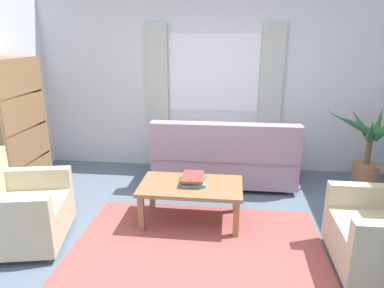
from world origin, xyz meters
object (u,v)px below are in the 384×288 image
object	(u,v)px
book_stack_on_table	(193,179)
potted_plant	(368,152)
couch	(224,159)
bookshelf	(20,127)
armchair_left	(14,210)
coffee_table	(191,189)

from	to	relation	value
book_stack_on_table	potted_plant	world-z (taller)	potted_plant
book_stack_on_table	potted_plant	size ratio (longest dim) A/B	0.30
couch	bookshelf	xyz separation A→B (m)	(-2.55, -0.54, 0.51)
armchair_left	coffee_table	distance (m)	1.76
armchair_left	coffee_table	xyz separation A→B (m)	(1.65, 0.61, 0.03)
coffee_table	couch	bearing A→B (deg)	72.89
couch	armchair_left	distance (m)	2.60
book_stack_on_table	coffee_table	bearing A→B (deg)	-116.35
book_stack_on_table	potted_plant	bearing A→B (deg)	27.80
armchair_left	book_stack_on_table	distance (m)	1.80
armchair_left	couch	bearing A→B (deg)	-61.87
armchair_left	book_stack_on_table	size ratio (longest dim) A/B	2.94
coffee_table	potted_plant	distance (m)	2.53
couch	potted_plant	size ratio (longest dim) A/B	1.70
coffee_table	potted_plant	world-z (taller)	potted_plant
couch	armchair_left	size ratio (longest dim) A/B	1.91
couch	potted_plant	distance (m)	1.90
couch	bookshelf	size ratio (longest dim) A/B	1.10
armchair_left	book_stack_on_table	world-z (taller)	armchair_left
coffee_table	bookshelf	bearing A→B (deg)	166.67
book_stack_on_table	potted_plant	xyz separation A→B (m)	(2.20, 1.16, 0.00)
potted_plant	bookshelf	xyz separation A→B (m)	(-4.44, -0.68, 0.39)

